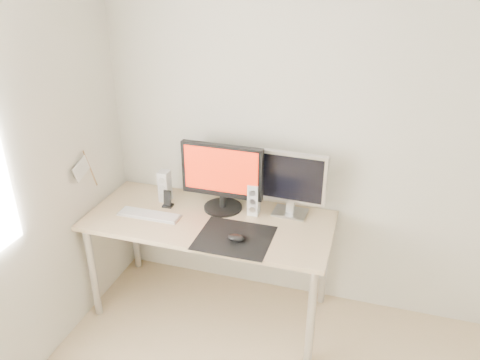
# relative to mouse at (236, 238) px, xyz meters

# --- Properties ---
(wall_back) EXTENTS (3.50, 0.00, 3.50)m
(wall_back) POSITION_rel_mouse_xyz_m (0.68, 0.57, 0.50)
(wall_back) COLOR silver
(wall_back) RESTS_ON ground
(mousepad) EXTENTS (0.45, 0.40, 0.00)m
(mousepad) POSITION_rel_mouse_xyz_m (-0.02, 0.03, -0.02)
(mousepad) COLOR black
(mousepad) RESTS_ON desk
(mouse) EXTENTS (0.11, 0.07, 0.04)m
(mouse) POSITION_rel_mouse_xyz_m (0.00, 0.00, 0.00)
(mouse) COLOR black
(mouse) RESTS_ON mousepad
(desk) EXTENTS (1.60, 0.70, 0.73)m
(desk) POSITION_rel_mouse_xyz_m (-0.25, 0.20, -0.10)
(desk) COLOR #D1B587
(desk) RESTS_ON ground
(main_monitor) EXTENTS (0.55, 0.26, 0.47)m
(main_monitor) POSITION_rel_mouse_xyz_m (-0.21, 0.35, 0.23)
(main_monitor) COLOR black
(main_monitor) RESTS_ON desk
(second_monitor) EXTENTS (0.45, 0.17, 0.43)m
(second_monitor) POSITION_rel_mouse_xyz_m (0.24, 0.42, 0.22)
(second_monitor) COLOR #ABABAD
(second_monitor) RESTS_ON desk
(speaker_left) EXTENTS (0.07, 0.09, 0.22)m
(speaker_left) POSITION_rel_mouse_xyz_m (-0.63, 0.35, 0.09)
(speaker_left) COLOR silver
(speaker_left) RESTS_ON desk
(speaker_right) EXTENTS (0.07, 0.09, 0.22)m
(speaker_right) POSITION_rel_mouse_xyz_m (0.01, 0.35, 0.09)
(speaker_right) COLOR white
(speaker_right) RESTS_ON desk
(keyboard) EXTENTS (0.42, 0.12, 0.02)m
(keyboard) POSITION_rel_mouse_xyz_m (-0.64, 0.12, -0.02)
(keyboard) COLOR silver
(keyboard) RESTS_ON desk
(phone_dock) EXTENTS (0.07, 0.06, 0.12)m
(phone_dock) POSITION_rel_mouse_xyz_m (-0.58, 0.28, 0.01)
(phone_dock) COLOR black
(phone_dock) RESTS_ON desk
(pennant) EXTENTS (0.01, 0.23, 0.29)m
(pennant) POSITION_rel_mouse_xyz_m (-1.04, 0.06, 0.29)
(pennant) COLOR #A57F54
(pennant) RESTS_ON wall_left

